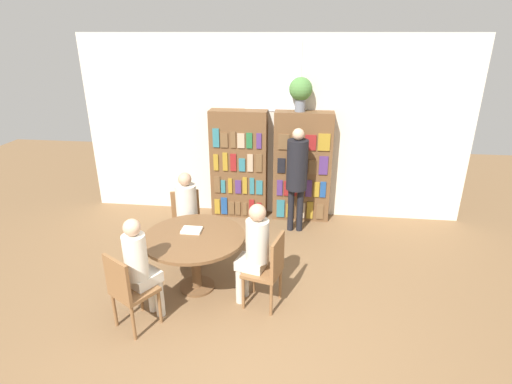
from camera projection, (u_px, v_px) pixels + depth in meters
name	position (u px, v px, depth m)	size (l,w,h in m)	color
ground_plane	(235.00, 378.00, 3.72)	(16.00, 16.00, 0.00)	brown
wall_back	(272.00, 129.00, 6.65)	(6.40, 0.07, 3.00)	beige
bookshelf_left	(239.00, 165.00, 6.75)	(0.94, 0.34, 1.83)	brown
bookshelf_right	(302.00, 167.00, 6.63)	(0.94, 0.34, 1.83)	brown
flower_vase	(301.00, 91.00, 6.18)	(0.36, 0.36, 0.53)	slate
reading_table	(194.00, 244.00, 4.82)	(1.23, 1.23, 0.73)	brown
chair_near_camera	(128.00, 288.00, 4.18)	(0.55, 0.55, 0.91)	brown
chair_left_side	(187.00, 219.00, 5.72)	(0.52, 0.52, 0.91)	brown
chair_far_side	(269.00, 267.00, 4.55)	(0.49, 0.49, 0.91)	brown
seated_reader_left	(187.00, 210.00, 5.48)	(0.39, 0.42, 1.26)	beige
seated_reader_right	(254.00, 248.00, 4.52)	(0.40, 0.33, 1.27)	beige
seated_reader_back	(141.00, 265.00, 4.23)	(0.38, 0.40, 1.26)	silver
librarian_standing	(297.00, 170.00, 6.13)	(0.32, 0.59, 1.68)	black
open_book_on_table	(192.00, 230.00, 4.88)	(0.24, 0.18, 0.03)	silver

